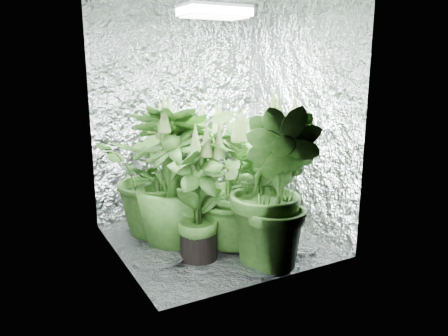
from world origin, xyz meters
name	(u,v)px	position (x,y,z in m)	size (l,w,h in m)	color
ground	(216,240)	(0.00, 0.00, 0.00)	(1.60, 1.60, 0.00)	silver
walls	(215,122)	(0.00, 0.00, 1.00)	(1.62, 1.62, 2.00)	silver
grow_lamp	(215,11)	(0.00, 0.00, 1.83)	(0.50, 0.30, 0.22)	gray
plant_a	(160,173)	(-0.35, 0.33, 0.55)	(1.25, 1.25, 1.17)	black
plant_b	(212,165)	(0.26, 0.58, 0.50)	(0.68, 0.68, 1.10)	black
plant_c	(242,165)	(0.62, 0.62, 0.45)	(0.64, 0.64, 0.97)	black
plant_d	(173,178)	(-0.34, 0.06, 0.57)	(0.87, 0.87, 1.23)	black
plant_e	(236,183)	(0.07, -0.21, 0.54)	(1.11, 1.11, 1.13)	black
plant_f	(198,198)	(-0.27, -0.25, 0.48)	(0.71, 0.71, 1.06)	black
plant_g	(273,190)	(0.13, -0.64, 0.59)	(0.88, 0.88, 1.27)	black
plant_h	(266,199)	(0.26, -0.36, 0.42)	(0.61, 0.61, 0.93)	black
circulation_fan	(269,209)	(0.63, 0.13, 0.13)	(0.17, 0.26, 0.31)	black
plant_label	(283,229)	(0.19, -0.67, 0.30)	(0.05, 0.01, 0.08)	white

